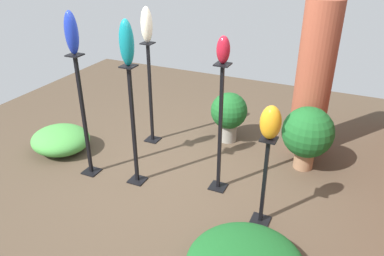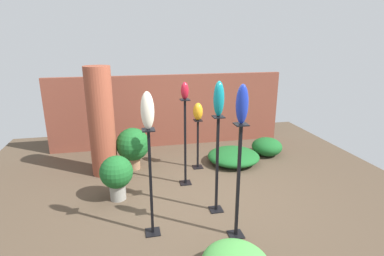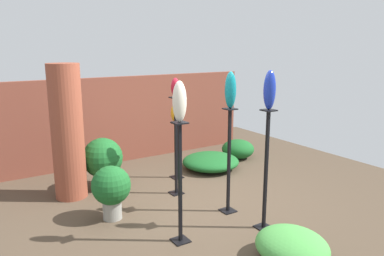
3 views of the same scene
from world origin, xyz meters
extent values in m
plane|color=#4C3D2D|center=(0.00, 0.00, 0.00)|extent=(8.00, 8.00, 0.00)
cube|color=brown|center=(0.00, 2.70, 0.87)|extent=(5.60, 0.12, 1.73)
cylinder|color=brown|center=(-1.48, 1.35, 1.04)|extent=(0.49, 0.49, 2.09)
cube|color=black|center=(0.35, -1.06, 0.01)|extent=(0.20, 0.20, 0.01)
cube|color=black|center=(0.35, -1.06, 0.79)|extent=(0.04, 0.04, 1.57)
cube|color=black|center=(0.35, -1.06, 1.56)|extent=(0.16, 0.16, 0.02)
cube|color=black|center=(0.26, -0.41, 0.01)|extent=(0.20, 0.20, 0.01)
cube|color=black|center=(0.26, -0.41, 0.75)|extent=(0.04, 0.04, 1.50)
cube|color=black|center=(0.26, -0.41, 1.50)|extent=(0.16, 0.16, 0.02)
cube|color=black|center=(-0.75, -0.77, 0.01)|extent=(0.20, 0.20, 0.01)
cube|color=black|center=(-0.75, -0.77, 0.74)|extent=(0.04, 0.04, 1.49)
cube|color=black|center=(-0.75, -0.77, 1.48)|extent=(0.16, 0.16, 0.02)
cube|color=black|center=(-0.03, 0.57, 0.01)|extent=(0.20, 0.20, 0.01)
cube|color=black|center=(-0.03, 0.57, 0.78)|extent=(0.04, 0.04, 1.57)
cube|color=black|center=(-0.03, 0.57, 1.56)|extent=(0.16, 0.16, 0.02)
cube|color=black|center=(0.36, 1.20, 0.01)|extent=(0.20, 0.20, 0.01)
cube|color=black|center=(0.36, 1.20, 0.51)|extent=(0.04, 0.04, 1.01)
cube|color=black|center=(0.36, 1.20, 1.01)|extent=(0.16, 0.16, 0.02)
ellipsoid|color=#192D9E|center=(0.35, -1.06, 1.81)|extent=(0.15, 0.15, 0.48)
ellipsoid|color=#0F727A|center=(0.26, -0.41, 1.75)|extent=(0.15, 0.16, 0.50)
ellipsoid|color=beige|center=(-0.75, -0.77, 1.72)|extent=(0.16, 0.15, 0.47)
ellipsoid|color=maroon|center=(-0.03, 0.57, 1.72)|extent=(0.13, 0.14, 0.29)
ellipsoid|color=orange|center=(0.36, 1.20, 1.19)|extent=(0.19, 0.21, 0.34)
cylinder|color=#936B4C|center=(-0.93, 1.43, 0.12)|extent=(0.25, 0.25, 0.24)
sphere|color=#195923|center=(-0.93, 1.43, 0.52)|extent=(0.66, 0.66, 0.66)
cylinder|color=gray|center=(-1.22, 0.26, 0.13)|extent=(0.26, 0.26, 0.26)
sphere|color=#195923|center=(-1.22, 0.26, 0.49)|extent=(0.54, 0.54, 0.54)
ellipsoid|color=#195923|center=(2.05, 1.54, 0.20)|extent=(0.68, 0.68, 0.40)
ellipsoid|color=#479942|center=(0.07, -1.80, 0.18)|extent=(0.77, 0.84, 0.35)
ellipsoid|color=#195923|center=(1.16, 1.28, 0.15)|extent=(1.10, 1.07, 0.29)
camera|label=1|loc=(3.54, 1.84, 2.73)|focal=35.00mm
camera|label=2|loc=(-0.97, -4.32, 2.57)|focal=28.00mm
camera|label=3|loc=(-2.87, -4.36, 2.34)|focal=35.00mm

